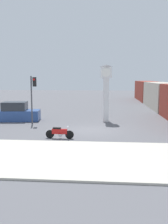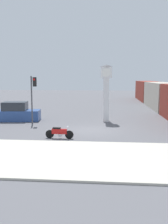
{
  "view_description": "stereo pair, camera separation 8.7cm",
  "coord_description": "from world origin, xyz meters",
  "px_view_note": "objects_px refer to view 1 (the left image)",
  "views": [
    {
      "loc": [
        1.03,
        -19.05,
        4.08
      ],
      "look_at": [
        -0.64,
        0.67,
        1.33
      ],
      "focal_mm": 40.0,
      "sensor_mm": 36.0,
      "label": 1
    },
    {
      "loc": [
        1.12,
        -19.04,
        4.08
      ],
      "look_at": [
        -0.64,
        0.67,
        1.33
      ],
      "focal_mm": 40.0,
      "sensor_mm": 36.0,
      "label": 2
    }
  ],
  "objects_px": {
    "motorcycle": "(60,133)",
    "freight_train": "(160,95)",
    "clock_tower": "(106,84)",
    "parked_car": "(17,113)",
    "traffic_light": "(33,91)"
  },
  "relations": [
    {
      "from": "traffic_light",
      "to": "clock_tower",
      "type": "bearing_deg",
      "value": 16.78
    },
    {
      "from": "parked_car",
      "to": "clock_tower",
      "type": "bearing_deg",
      "value": -4.53
    },
    {
      "from": "clock_tower",
      "to": "traffic_light",
      "type": "relative_size",
      "value": 1.25
    },
    {
      "from": "motorcycle",
      "to": "traffic_light",
      "type": "bearing_deg",
      "value": 125.47
    },
    {
      "from": "motorcycle",
      "to": "clock_tower",
      "type": "bearing_deg",
      "value": 68.58
    },
    {
      "from": "clock_tower",
      "to": "freight_train",
      "type": "distance_m",
      "value": 13.3
    },
    {
      "from": "clock_tower",
      "to": "parked_car",
      "type": "bearing_deg",
      "value": -177.78
    },
    {
      "from": "freight_train",
      "to": "traffic_light",
      "type": "height_order",
      "value": "traffic_light"
    },
    {
      "from": "parked_car",
      "to": "freight_train",
      "type": "bearing_deg",
      "value": 29.03
    },
    {
      "from": "motorcycle",
      "to": "freight_train",
      "type": "xyz_separation_m",
      "value": [
        10.38,
        17.91,
        1.29
      ]
    },
    {
      "from": "freight_train",
      "to": "parked_car",
      "type": "xyz_separation_m",
      "value": [
        -15.71,
        -11.33,
        -0.95
      ]
    },
    {
      "from": "motorcycle",
      "to": "freight_train",
      "type": "bearing_deg",
      "value": 62.66
    },
    {
      "from": "motorcycle",
      "to": "traffic_light",
      "type": "distance_m",
      "value": 6.45
    },
    {
      "from": "freight_train",
      "to": "parked_car",
      "type": "bearing_deg",
      "value": -144.22
    },
    {
      "from": "motorcycle",
      "to": "parked_car",
      "type": "height_order",
      "value": "parked_car"
    }
  ]
}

